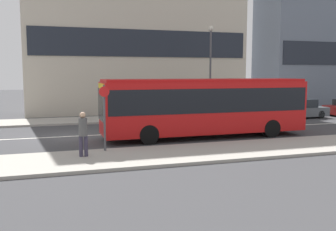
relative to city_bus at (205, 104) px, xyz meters
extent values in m
plane|color=#3A3A3D|center=(-6.91, 2.35, -1.80)|extent=(120.00, 120.00, 0.00)
cube|color=#A39E93|center=(-6.91, -3.90, -1.74)|extent=(44.00, 3.50, 0.13)
cube|color=#A39E93|center=(-6.91, 8.60, -1.74)|extent=(44.00, 3.50, 0.13)
cube|color=silver|center=(-6.91, 2.35, -1.80)|extent=(41.80, 0.16, 0.01)
cube|color=#1E232D|center=(-0.39, 11.82, 4.04)|extent=(18.09, 0.08, 2.20)
cube|color=red|center=(0.01, 0.00, -0.15)|extent=(10.97, 2.55, 2.67)
cube|color=black|center=(0.01, 0.00, 0.25)|extent=(10.75, 2.58, 1.23)
cube|color=red|center=(0.01, 0.00, 1.25)|extent=(10.80, 2.34, 0.14)
cube|color=black|center=(-5.49, 0.00, 0.09)|extent=(0.05, 2.24, 1.60)
cube|color=yellow|center=(-5.49, 0.00, 0.97)|extent=(0.04, 1.78, 0.32)
cylinder|color=black|center=(-3.39, -1.16, -1.32)|extent=(0.96, 0.28, 0.96)
cylinder|color=black|center=(-3.39, 1.16, -1.32)|extent=(0.96, 0.28, 0.96)
cylinder|color=black|center=(3.41, -1.16, -1.32)|extent=(0.96, 0.28, 0.96)
cylinder|color=black|center=(3.41, 1.16, -1.32)|extent=(0.96, 0.28, 0.96)
cube|color=#A39E84|center=(5.47, 5.61, -1.32)|extent=(3.92, 1.78, 0.68)
cube|color=#21262B|center=(5.35, 5.61, -0.71)|extent=(2.16, 1.57, 0.53)
cylinder|color=black|center=(6.68, 4.81, -1.50)|extent=(0.60, 0.18, 0.60)
cylinder|color=black|center=(6.68, 6.41, -1.50)|extent=(0.60, 0.18, 0.60)
cylinder|color=black|center=(4.25, 4.81, -1.50)|extent=(0.60, 0.18, 0.60)
cylinder|color=black|center=(4.25, 6.41, -1.50)|extent=(0.60, 0.18, 0.60)
cube|color=#4C5156|center=(10.43, 5.69, -1.32)|extent=(3.90, 1.74, 0.68)
cube|color=#21262B|center=(10.31, 5.69, -0.67)|extent=(2.15, 1.53, 0.61)
cylinder|color=black|center=(11.64, 4.92, -1.50)|extent=(0.60, 0.18, 0.60)
cylinder|color=black|center=(11.64, 6.47, -1.50)|extent=(0.60, 0.18, 0.60)
cylinder|color=black|center=(9.22, 4.92, -1.50)|extent=(0.60, 0.18, 0.60)
cylinder|color=black|center=(9.22, 6.47, -1.50)|extent=(0.60, 0.18, 0.60)
cylinder|color=black|center=(14.11, 6.66, -1.50)|extent=(0.60, 0.18, 0.60)
cylinder|color=#383347|center=(-6.78, -3.44, -1.26)|extent=(0.15, 0.15, 0.83)
cylinder|color=#383347|center=(-6.58, -3.46, -1.26)|extent=(0.15, 0.15, 0.83)
cylinder|color=#4C4C4C|center=(-6.68, -3.45, -0.48)|extent=(0.34, 0.34, 0.72)
sphere|color=tan|center=(-6.68, -3.45, 0.00)|extent=(0.23, 0.23, 0.23)
cylinder|color=#4C4C51|center=(-5.70, -2.58, -0.27)|extent=(0.09, 0.09, 2.81)
cylinder|color=red|center=(-5.70, -2.64, 0.87)|extent=(0.44, 0.03, 0.44)
cylinder|color=#4C4C51|center=(3.51, 7.25, 1.54)|extent=(0.14, 0.14, 6.43)
sphere|color=silver|center=(3.51, 7.25, 4.86)|extent=(0.36, 0.36, 0.36)
camera|label=1|loc=(-7.85, -18.46, 1.67)|focal=40.00mm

